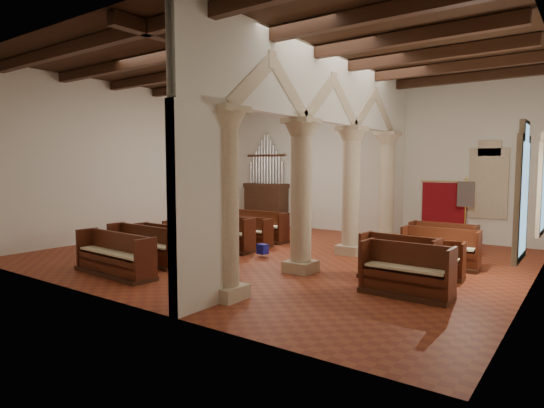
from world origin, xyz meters
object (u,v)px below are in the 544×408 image
(lectern, at_px, (299,219))
(aisle_pew_0, at_px, (406,278))
(processional_banner, at_px, (465,224))
(pipe_organ, at_px, (266,197))
(nave_pew_0, at_px, (114,261))

(lectern, distance_m, aisle_pew_0, 10.20)
(lectern, distance_m, processional_banner, 6.90)
(pipe_organ, relative_size, nave_pew_0, 1.56)
(lectern, relative_size, nave_pew_0, 0.45)
(aisle_pew_0, bearing_deg, lectern, 136.52)
(lectern, distance_m, nave_pew_0, 9.71)
(pipe_organ, distance_m, aisle_pew_0, 12.06)
(processional_banner, distance_m, aisle_pew_0, 7.09)
(nave_pew_0, height_order, aisle_pew_0, aisle_pew_0)
(pipe_organ, bearing_deg, aisle_pew_0, -38.92)
(nave_pew_0, bearing_deg, lectern, 96.07)
(lectern, height_order, processional_banner, processional_banner)
(pipe_organ, height_order, processional_banner, pipe_organ)
(pipe_organ, height_order, aisle_pew_0, pipe_organ)
(processional_banner, bearing_deg, lectern, -179.45)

